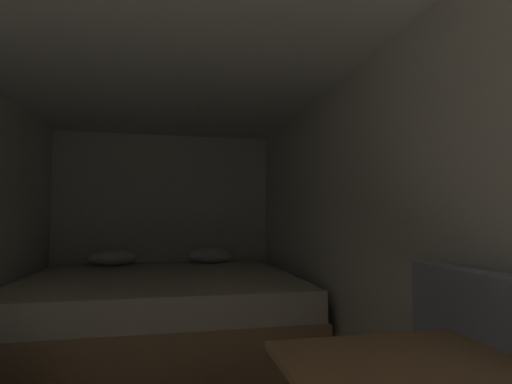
{
  "coord_description": "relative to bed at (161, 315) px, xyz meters",
  "views": [
    {
      "loc": [
        0.06,
        -0.46,
        1.15
      ],
      "look_at": [
        0.69,
        2.47,
        1.35
      ],
      "focal_mm": 28.03,
      "sensor_mm": 36.0,
      "label": 1
    }
  ],
  "objects": [
    {
      "name": "wall_back",
      "position": [
        0.0,
        1.07,
        0.7
      ],
      "size": [
        2.42,
        0.05,
        2.08
      ],
      "primitive_type": "cube",
      "color": "silver",
      "rests_on": "ground"
    },
    {
      "name": "ceiling_slab",
      "position": [
        0.0,
        -1.33,
        1.76
      ],
      "size": [
        2.42,
        4.75,
        0.05
      ],
      "primitive_type": "cube",
      "color": "white",
      "rests_on": "wall_left"
    },
    {
      "name": "bed",
      "position": [
        0.0,
        0.0,
        0.0
      ],
      "size": [
        2.2,
        2.01,
        0.84
      ],
      "color": "tan",
      "rests_on": "ground"
    },
    {
      "name": "wall_right",
      "position": [
        1.19,
        -1.33,
        0.7
      ],
      "size": [
        0.05,
        4.75,
        2.08
      ],
      "primitive_type": "cube",
      "color": "silver",
      "rests_on": "ground"
    }
  ]
}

